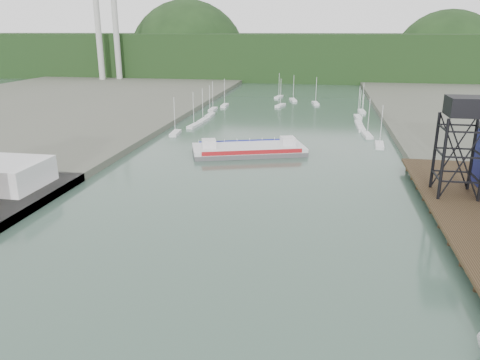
% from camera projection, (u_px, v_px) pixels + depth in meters
% --- Properties ---
extents(lift_tower, '(6.50, 6.50, 16.00)m').
position_uv_depth(lift_tower, '(465.00, 113.00, 73.36)').
color(lift_tower, black).
rests_on(lift_tower, east_pier).
extents(marina_sailboats, '(57.71, 92.65, 0.90)m').
position_uv_depth(marina_sailboats, '(284.00, 115.00, 159.28)').
color(marina_sailboats, silver).
rests_on(marina_sailboats, ground).
extents(smokestacks, '(11.20, 8.20, 60.00)m').
position_uv_depth(smokestacks, '(107.00, 26.00, 256.02)').
color(smokestacks, '#ACACA7').
rests_on(smokestacks, ground).
extents(distant_hills, '(500.00, 120.00, 80.00)m').
position_uv_depth(distant_hills, '(299.00, 58.00, 309.61)').
color(distant_hills, black).
rests_on(distant_hills, ground).
extents(chain_ferry, '(28.19, 18.20, 3.78)m').
position_uv_depth(chain_ferry, '(249.00, 149.00, 110.84)').
color(chain_ferry, '#505052').
rests_on(chain_ferry, ground).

